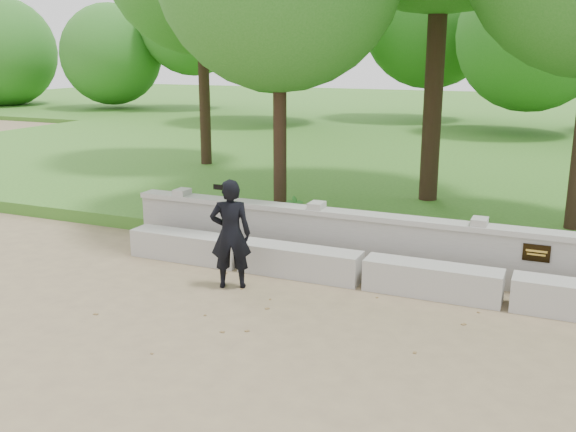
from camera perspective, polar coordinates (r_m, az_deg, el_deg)
ground at (r=7.42m, az=17.42°, el=-12.79°), size 80.00×80.00×0.00m
lawn at (r=20.87m, az=21.87°, el=4.62°), size 40.00×22.00×0.25m
concrete_bench at (r=9.08m, az=18.91°, el=-6.27°), size 11.90×0.45×0.45m
parapet_wall at (r=9.67m, az=19.40°, el=-3.56°), size 12.50×0.35×0.90m
man_main at (r=9.15m, az=-5.12°, el=-1.60°), size 0.69×0.65×1.59m
shrub_a at (r=11.24m, az=0.64°, el=0.22°), size 0.38×0.37×0.61m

